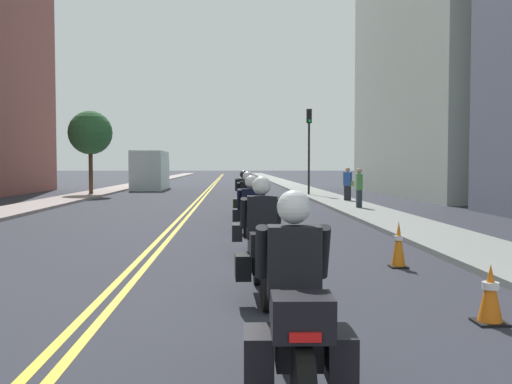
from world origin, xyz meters
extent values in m
plane|color=#2B2C35|center=(0.00, 48.00, 0.00)|extent=(264.00, 264.00, 0.00)
cube|color=gray|center=(-6.77, 48.00, 0.06)|extent=(2.14, 144.00, 0.12)
cube|color=gray|center=(6.77, 48.00, 0.06)|extent=(2.14, 144.00, 0.12)
cube|color=yellow|center=(-0.12, 48.00, 0.00)|extent=(0.12, 132.00, 0.01)
cube|color=yellow|center=(0.12, 48.00, 0.00)|extent=(0.12, 132.00, 0.01)
cube|color=silver|center=(2.85, 8.00, 0.00)|extent=(0.14, 2.40, 0.01)
cube|color=silver|center=(2.85, 14.00, 0.00)|extent=(0.14, 2.40, 0.01)
cube|color=silver|center=(2.85, 20.00, 0.00)|extent=(0.14, 2.40, 0.01)
cube|color=silver|center=(2.85, 26.00, 0.00)|extent=(0.14, 2.40, 0.01)
cube|color=silver|center=(2.85, 32.00, 0.00)|extent=(0.14, 2.40, 0.01)
cube|color=silver|center=(2.85, 38.00, 0.00)|extent=(0.14, 2.40, 0.01)
cube|color=silver|center=(2.85, 44.00, 0.00)|extent=(0.14, 2.40, 0.01)
cube|color=silver|center=(2.85, 50.00, 0.00)|extent=(0.14, 2.40, 0.01)
cube|color=silver|center=(2.85, 56.00, 0.00)|extent=(0.14, 2.40, 0.01)
cylinder|color=black|center=(2.15, 5.02, 0.34)|extent=(0.13, 0.67, 0.67)
cube|color=silver|center=(2.15, 5.02, 0.69)|extent=(0.15, 0.32, 0.04)
cube|color=black|center=(2.13, 4.25, 0.62)|extent=(0.35, 1.18, 0.40)
cube|color=black|center=(2.11, 3.56, 0.84)|extent=(0.41, 0.37, 0.28)
cube|color=red|center=(2.11, 3.37, 0.76)|extent=(0.20, 0.03, 0.06)
cube|color=black|center=(1.84, 3.80, 0.52)|extent=(0.21, 0.44, 0.32)
cube|color=black|center=(2.40, 3.79, 0.52)|extent=(0.21, 0.44, 0.32)
cube|color=#B2C1CC|center=(2.14, 4.75, 1.00)|extent=(0.36, 0.13, 0.36)
cube|color=black|center=(2.13, 4.20, 1.09)|extent=(0.41, 0.27, 0.55)
cylinder|color=black|center=(1.89, 4.36, 1.14)|extent=(0.11, 0.28, 0.45)
cylinder|color=black|center=(2.37, 4.35, 1.14)|extent=(0.11, 0.28, 0.45)
sphere|color=white|center=(2.13, 4.23, 1.50)|extent=(0.26, 0.26, 0.26)
cylinder|color=black|center=(2.05, 8.65, 0.33)|extent=(0.13, 0.65, 0.65)
cylinder|color=black|center=(2.09, 7.02, 0.33)|extent=(0.13, 0.65, 0.65)
cube|color=silver|center=(2.05, 8.65, 0.67)|extent=(0.15, 0.32, 0.04)
cube|color=black|center=(2.07, 7.84, 0.61)|extent=(0.35, 1.25, 0.40)
cube|color=black|center=(2.09, 7.10, 0.83)|extent=(0.41, 0.37, 0.28)
cube|color=red|center=(2.09, 6.91, 0.75)|extent=(0.20, 0.04, 0.06)
cube|color=black|center=(1.80, 7.34, 0.51)|extent=(0.21, 0.44, 0.32)
cube|color=black|center=(2.36, 7.36, 0.51)|extent=(0.21, 0.44, 0.32)
cube|color=#B2C1CC|center=(2.06, 8.36, 0.99)|extent=(0.36, 0.13, 0.36)
cube|color=black|center=(2.07, 7.79, 1.10)|extent=(0.41, 0.27, 0.59)
cylinder|color=black|center=(1.83, 7.93, 1.15)|extent=(0.11, 0.28, 0.45)
cylinder|color=black|center=(2.31, 7.94, 1.15)|extent=(0.11, 0.28, 0.45)
sphere|color=white|center=(2.07, 7.82, 1.54)|extent=(0.26, 0.26, 0.26)
cylinder|color=black|center=(2.08, 12.51, 0.31)|extent=(0.12, 0.63, 0.62)
cylinder|color=black|center=(2.04, 10.95, 0.31)|extent=(0.12, 0.63, 0.62)
cube|color=silver|center=(2.08, 12.51, 0.64)|extent=(0.15, 0.32, 0.04)
cube|color=black|center=(2.06, 11.73, 0.59)|extent=(0.35, 1.20, 0.40)
cube|color=black|center=(2.04, 11.03, 0.81)|extent=(0.41, 0.37, 0.28)
cube|color=red|center=(2.04, 10.84, 0.73)|extent=(0.20, 0.03, 0.06)
cube|color=black|center=(1.77, 11.27, 0.49)|extent=(0.21, 0.44, 0.32)
cube|color=black|center=(2.33, 11.25, 0.49)|extent=(0.21, 0.44, 0.32)
cube|color=#B2C1CC|center=(2.07, 12.23, 0.97)|extent=(0.36, 0.13, 0.36)
cube|color=black|center=(2.06, 11.68, 1.06)|extent=(0.41, 0.27, 0.54)
cylinder|color=black|center=(1.82, 11.84, 1.11)|extent=(0.11, 0.28, 0.45)
cylinder|color=black|center=(2.30, 11.82, 1.11)|extent=(0.11, 0.28, 0.45)
sphere|color=white|center=(2.06, 11.71, 1.47)|extent=(0.26, 0.26, 0.26)
cylinder|color=black|center=(2.12, 16.51, 0.31)|extent=(0.16, 0.62, 0.62)
cylinder|color=black|center=(2.06, 14.96, 0.31)|extent=(0.16, 0.62, 0.62)
cube|color=silver|center=(2.12, 16.51, 0.64)|extent=(0.15, 0.33, 0.04)
cube|color=black|center=(2.09, 15.74, 0.59)|extent=(0.37, 1.19, 0.40)
cube|color=black|center=(2.06, 15.04, 0.81)|extent=(0.42, 0.38, 0.28)
cube|color=red|center=(2.05, 14.85, 0.73)|extent=(0.20, 0.04, 0.06)
cube|color=black|center=(1.79, 15.29, 0.49)|extent=(0.22, 0.45, 0.32)
cube|color=black|center=(2.35, 15.26, 0.49)|extent=(0.22, 0.45, 0.32)
cube|color=#B2C1CC|center=(2.11, 16.23, 0.97)|extent=(0.37, 0.14, 0.36)
cube|color=black|center=(2.09, 15.69, 1.08)|extent=(0.41, 0.28, 0.58)
cylinder|color=black|center=(1.85, 15.85, 1.13)|extent=(0.11, 0.28, 0.45)
cylinder|color=black|center=(2.33, 15.83, 1.13)|extent=(0.11, 0.28, 0.45)
sphere|color=white|center=(2.09, 15.72, 1.51)|extent=(0.26, 0.26, 0.26)
cylinder|color=black|center=(2.05, 20.64, 0.34)|extent=(0.14, 0.68, 0.68)
cylinder|color=black|center=(2.09, 19.12, 0.34)|extent=(0.14, 0.68, 0.68)
cube|color=silver|center=(2.05, 20.64, 0.70)|extent=(0.15, 0.32, 0.04)
cube|color=black|center=(2.07, 19.88, 0.62)|extent=(0.35, 1.16, 0.40)
cube|color=black|center=(2.09, 19.20, 0.84)|extent=(0.41, 0.37, 0.28)
cube|color=red|center=(2.09, 19.01, 0.76)|extent=(0.20, 0.04, 0.06)
cube|color=black|center=(1.80, 19.42, 0.52)|extent=(0.21, 0.45, 0.32)
cube|color=black|center=(2.36, 19.43, 0.52)|extent=(0.21, 0.45, 0.32)
cube|color=#B2C1CC|center=(2.06, 20.37, 1.00)|extent=(0.36, 0.13, 0.36)
cube|color=black|center=(2.07, 19.83, 1.08)|extent=(0.41, 0.27, 0.53)
cylinder|color=black|center=(1.83, 19.97, 1.13)|extent=(0.11, 0.28, 0.45)
cylinder|color=black|center=(2.31, 19.99, 1.13)|extent=(0.11, 0.28, 0.45)
sphere|color=black|center=(2.07, 19.86, 1.49)|extent=(0.26, 0.26, 0.26)
cube|color=black|center=(4.61, 10.01, 0.01)|extent=(0.31, 0.31, 0.03)
cone|color=orange|center=(4.61, 10.01, 0.43)|extent=(0.25, 0.25, 0.80)
cylinder|color=white|center=(4.61, 10.01, 0.52)|extent=(0.17, 0.17, 0.08)
cube|color=black|center=(4.62, 6.33, 0.01)|extent=(0.35, 0.35, 0.03)
cone|color=orange|center=(4.62, 6.33, 0.36)|extent=(0.28, 0.28, 0.66)
cylinder|color=white|center=(4.62, 6.33, 0.44)|extent=(0.19, 0.19, 0.08)
cylinder|color=black|center=(6.10, 33.27, 2.13)|extent=(0.12, 0.12, 4.25)
cube|color=black|center=(6.10, 33.27, 4.60)|extent=(0.28, 0.28, 0.80)
sphere|color=green|center=(6.10, 33.12, 4.32)|extent=(0.18, 0.18, 0.18)
cube|color=#242E37|center=(6.73, 22.84, 0.41)|extent=(0.21, 0.29, 0.81)
cube|color=#458945|center=(6.73, 22.84, 1.14)|extent=(0.24, 0.37, 0.65)
sphere|color=tan|center=(6.73, 22.84, 1.58)|extent=(0.22, 0.22, 0.22)
cube|color=olive|center=(6.74, 23.06, 0.91)|extent=(0.11, 0.16, 0.24)
cube|color=#23242B|center=(7.20, 27.50, 0.41)|extent=(0.34, 0.33, 0.82)
cube|color=#2E58AC|center=(7.20, 27.50, 1.14)|extent=(0.42, 0.39, 0.65)
sphere|color=tan|center=(7.20, 27.50, 1.59)|extent=(0.22, 0.22, 0.22)
cube|color=olive|center=(7.37, 27.37, 0.92)|extent=(0.19, 0.17, 0.24)
cylinder|color=#4D3621|center=(-6.65, 34.76, 1.41)|extent=(0.24, 0.24, 2.81)
sphere|color=#2D6134|center=(-6.65, 34.76, 3.71)|extent=(2.57, 2.57, 2.57)
cube|color=#B0B0BC|center=(-4.30, 45.84, 1.10)|extent=(2.00, 1.80, 2.20)
cube|color=silver|center=(-4.30, 42.84, 1.40)|extent=(2.20, 5.20, 2.80)
cylinder|color=black|center=(-4.30, 45.44, 0.45)|extent=(2.00, 0.90, 0.90)
cylinder|color=black|center=(-4.30, 41.24, 0.45)|extent=(2.00, 0.90, 0.90)
camera|label=1|loc=(1.66, -0.18, 1.82)|focal=41.08mm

